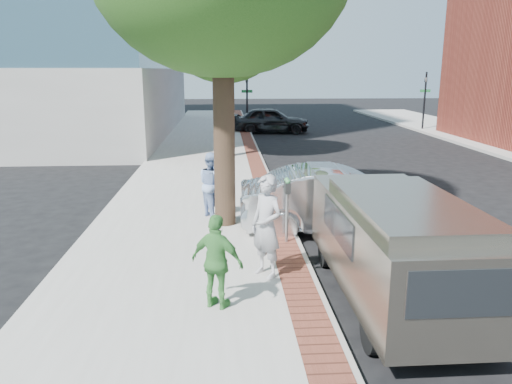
{
  "coord_description": "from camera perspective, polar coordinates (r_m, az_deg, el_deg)",
  "views": [
    {
      "loc": [
        -0.6,
        -10.22,
        3.95
      ],
      "look_at": [
        0.11,
        0.91,
        1.2
      ],
      "focal_mm": 35.0,
      "sensor_mm": 36.0,
      "label": 1
    }
  ],
  "objects": [
    {
      "name": "parking_meter",
      "position": [
        11.06,
        3.58,
        -0.55
      ],
      "size": [
        0.12,
        0.32,
        1.47
      ],
      "color": "gray",
      "rests_on": "sidewalk"
    },
    {
      "name": "van",
      "position": [
        9.08,
        15.42,
        -5.35
      ],
      "size": [
        2.03,
        5.19,
        1.9
      ],
      "rotation": [
        0.0,
        0.0,
        0.01
      ],
      "color": "gray",
      "rests_on": "ground"
    },
    {
      "name": "sedan_silver",
      "position": [
        12.49,
        9.56,
        -0.9
      ],
      "size": [
        4.96,
        1.81,
        1.62
      ],
      "primitive_type": "imported",
      "rotation": [
        0.0,
        0.0,
        1.55
      ],
      "color": "silver",
      "rests_on": "ground"
    },
    {
      "name": "person_green",
      "position": [
        8.12,
        -4.46,
        -7.98
      ],
      "size": [
        0.99,
        0.78,
        1.57
      ],
      "primitive_type": "imported",
      "rotation": [
        0.0,
        0.0,
        2.64
      ],
      "color": "#448F41",
      "rests_on": "sidewalk"
    },
    {
      "name": "sidewalk",
      "position": [
        18.65,
        -6.36,
        1.76
      ],
      "size": [
        5.0,
        60.0,
        0.15
      ],
      "primitive_type": "cube",
      "color": "#9E9991",
      "rests_on": "ground"
    },
    {
      "name": "brick_strip",
      "position": [
        18.66,
        0.4,
        2.1
      ],
      "size": [
        0.6,
        60.0,
        0.01
      ],
      "primitive_type": "cube",
      "color": "brown",
      "rests_on": "sidewalk"
    },
    {
      "name": "office_base",
      "position": [
        34.58,
        -25.04,
        9.33
      ],
      "size": [
        18.2,
        22.2,
        4.0
      ],
      "primitive_type": "cube",
      "color": "gray",
      "rests_on": "ground"
    },
    {
      "name": "tree_far",
      "position": [
        22.26,
        -3.58,
        17.28
      ],
      "size": [
        4.8,
        4.8,
        7.14
      ],
      "color": "black",
      "rests_on": "sidewalk"
    },
    {
      "name": "signal_far",
      "position": [
        34.82,
        18.73,
        10.32
      ],
      "size": [
        0.7,
        0.15,
        3.8
      ],
      "color": "black",
      "rests_on": "ground"
    },
    {
      "name": "signal_near",
      "position": [
        32.3,
        -1.03,
        10.82
      ],
      "size": [
        0.7,
        0.15,
        3.8
      ],
      "color": "black",
      "rests_on": "ground"
    },
    {
      "name": "ground",
      "position": [
        10.97,
        -0.29,
        -7.25
      ],
      "size": [
        120.0,
        120.0,
        0.0
      ],
      "primitive_type": "plane",
      "color": "black",
      "rests_on": "ground"
    },
    {
      "name": "bg_car",
      "position": [
        32.07,
        1.73,
        8.23
      ],
      "size": [
        4.97,
        2.35,
        1.64
      ],
      "primitive_type": "imported",
      "rotation": [
        0.0,
        0.0,
        1.48
      ],
      "color": "black",
      "rests_on": "ground"
    },
    {
      "name": "person_gray",
      "position": [
        9.25,
        1.21,
        -3.95
      ],
      "size": [
        0.8,
        0.84,
        1.94
      ],
      "primitive_type": "imported",
      "rotation": [
        0.0,
        0.0,
        -0.9
      ],
      "color": "#9F9EA3",
      "rests_on": "sidewalk"
    },
    {
      "name": "person_officer",
      "position": [
        13.16,
        -5.01,
        0.87
      ],
      "size": [
        0.95,
        1.03,
        1.71
      ],
      "primitive_type": "imported",
      "rotation": [
        0.0,
        0.0,
        2.03
      ],
      "color": "#8BA7D7",
      "rests_on": "sidewalk"
    },
    {
      "name": "curb",
      "position": [
        18.7,
        1.47,
        1.87
      ],
      "size": [
        0.1,
        60.0,
        0.15
      ],
      "primitive_type": "cube",
      "color": "gray",
      "rests_on": "ground"
    }
  ]
}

